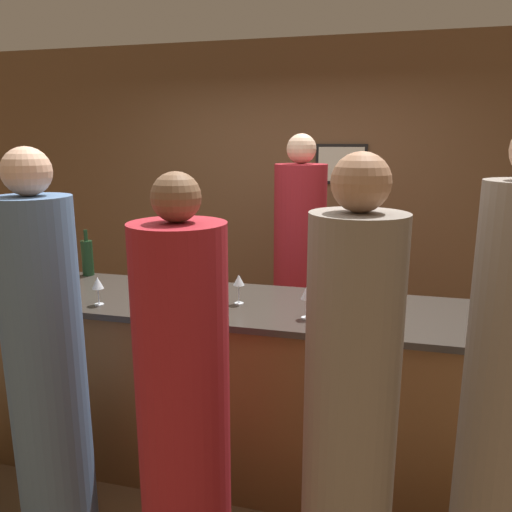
{
  "coord_description": "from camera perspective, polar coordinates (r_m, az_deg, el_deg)",
  "views": [
    {
      "loc": [
        0.75,
        -2.59,
        1.94
      ],
      "look_at": [
        0.08,
        0.1,
        1.3
      ],
      "focal_mm": 35.0,
      "sensor_mm": 36.0,
      "label": 1
    }
  ],
  "objects": [
    {
      "name": "bartender",
      "position": [
        3.71,
        4.92,
        -2.93
      ],
      "size": [
        0.38,
        0.38,
        2.0
      ],
      "rotation": [
        0.0,
        0.0,
        3.14
      ],
      "color": "maroon",
      "rests_on": "ground_plane"
    },
    {
      "name": "guest_0",
      "position": [
        2.2,
        -8.31,
        -16.98
      ],
      "size": [
        0.39,
        0.39,
        1.83
      ],
      "color": "maroon",
      "rests_on": "ground_plane"
    },
    {
      "name": "back_wall",
      "position": [
        4.56,
        4.47,
        6.11
      ],
      "size": [
        8.0,
        0.08,
        2.8
      ],
      "color": "brown",
      "rests_on": "ground_plane"
    },
    {
      "name": "ground_plane",
      "position": [
        3.32,
        -1.9,
        -22.78
      ],
      "size": [
        14.0,
        14.0,
        0.0
      ],
      "primitive_type": "plane",
      "color": "brown"
    },
    {
      "name": "guest_3",
      "position": [
        2.05,
        10.67,
        -18.13
      ],
      "size": [
        0.36,
        0.36,
        1.91
      ],
      "color": "gray",
      "rests_on": "ground_plane"
    },
    {
      "name": "wine_glass_2",
      "position": [
        2.56,
        5.82,
        -4.33
      ],
      "size": [
        0.06,
        0.06,
        0.17
      ],
      "color": "silver",
      "rests_on": "bar_counter"
    },
    {
      "name": "bar_counter",
      "position": [
        3.04,
        -1.97,
        -14.69
      ],
      "size": [
        3.17,
        0.75,
        1.05
      ],
      "color": "brown",
      "rests_on": "ground_plane"
    },
    {
      "name": "wine_glass_0",
      "position": [
        2.77,
        -1.98,
        -2.91
      ],
      "size": [
        0.06,
        0.06,
        0.17
      ],
      "color": "silver",
      "rests_on": "bar_counter"
    },
    {
      "name": "wine_glass_1",
      "position": [
        2.89,
        -17.64,
        -3.05
      ],
      "size": [
        0.06,
        0.06,
        0.16
      ],
      "color": "silver",
      "rests_on": "bar_counter"
    },
    {
      "name": "wine_bottle_0",
      "position": [
        3.56,
        -18.72,
        -0.13
      ],
      "size": [
        0.08,
        0.08,
        0.31
      ],
      "color": "#19381E",
      "rests_on": "bar_counter"
    },
    {
      "name": "guest_2",
      "position": [
        2.58,
        -22.79,
        -11.96
      ],
      "size": [
        0.35,
        0.35,
        1.92
      ],
      "color": "#4C6B93",
      "rests_on": "ground_plane"
    },
    {
      "name": "guest_1",
      "position": [
        2.12,
        26.9,
        -16.55
      ],
      "size": [
        0.34,
        0.34,
        2.01
      ],
      "color": "gray",
      "rests_on": "ground_plane"
    }
  ]
}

